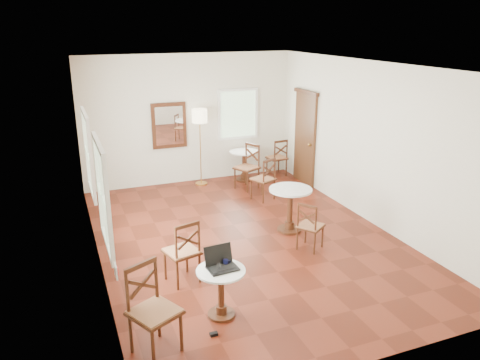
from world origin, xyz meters
The scene contains 17 objects.
ground centered at (0.00, 0.00, 0.00)m, with size 7.00×7.00×0.00m, color #5E1E10.
room_shell centered at (-0.06, 0.27, 1.89)m, with size 5.02×7.02×3.01m.
cafe_table_near centered at (-1.18, -2.03, 0.41)m, with size 0.63×0.63×0.67m.
cafe_table_mid centered at (0.86, 0.02, 0.51)m, with size 0.78×0.78×0.82m.
cafe_table_back centered at (1.19, 3.05, 0.45)m, with size 0.69×0.69×0.73m.
chair_near_a centered at (-1.42, -1.02, 0.49)m, with size 0.55×0.55×0.98m.
chair_near_b centered at (-2.13, -2.41, 0.54)m, with size 0.67×0.67×1.08m.
chair_mid_a centered at (1.09, 1.68, 0.46)m, with size 0.57×0.57×0.93m.
chair_mid_b centered at (0.83, -0.77, 0.42)m, with size 0.54×0.54×0.84m.
chair_back_a centered at (2.10, 3.10, 0.46)m, with size 0.48×0.48×0.93m.
chair_back_b centered at (1.05, 2.49, 0.51)m, with size 0.63×0.63×1.03m.
floor_lamp centered at (0.14, 3.15, 1.51)m, with size 0.35×0.35×1.79m.
laptop centered at (-1.16, -1.96, 0.73)m, with size 0.40×0.34×0.27m.
mouse centered at (-1.28, -2.13, 0.68)m, with size 0.08×0.05×0.03m, color black.
navy_mug centered at (-1.08, -1.94, 0.71)m, with size 0.10×0.07×0.08m.
water_glass centered at (-1.21, -2.03, 0.71)m, with size 0.05×0.05×0.09m, color white.
power_adapter centered at (-1.41, -2.40, 0.02)m, with size 0.10×0.06×0.04m, color black.
Camera 1 is at (-2.91, -7.07, 3.63)m, focal length 35.45 mm.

